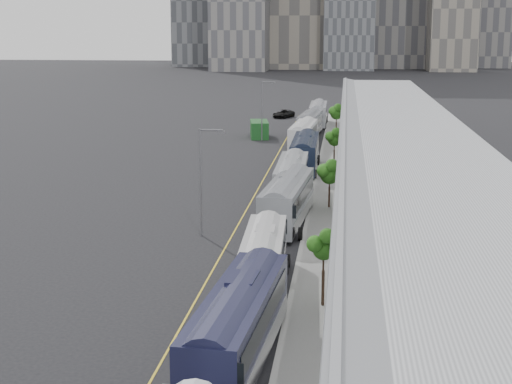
% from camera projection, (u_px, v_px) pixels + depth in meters
% --- Properties ---
extents(sidewalk, '(10.00, 170.00, 0.12)m').
position_uv_depth(sidewalk, '(363.00, 212.00, 69.91)').
color(sidewalk, gray).
rests_on(sidewalk, ground).
extents(lane_line, '(0.12, 160.00, 0.02)m').
position_uv_depth(lane_line, '(247.00, 209.00, 71.09)').
color(lane_line, gold).
rests_on(lane_line, ground).
extents(depot, '(12.45, 160.40, 7.20)m').
position_uv_depth(depot, '(410.00, 175.00, 68.76)').
color(depot, gray).
rests_on(depot, ground).
extents(bus_1, '(3.71, 13.88, 4.01)m').
position_uv_depth(bus_1, '(239.00, 332.00, 37.77)').
color(bus_1, '#161833').
rests_on(bus_1, ground).
extents(bus_2, '(3.00, 12.46, 3.61)m').
position_uv_depth(bus_2, '(263.00, 265.00, 49.07)').
color(bus_2, '#BBBBBD').
rests_on(bus_2, ground).
extents(bus_3, '(3.78, 13.94, 4.03)m').
position_uv_depth(bus_3, '(287.00, 205.00, 65.31)').
color(bus_3, slate).
rests_on(bus_3, ground).
extents(bus_4, '(2.99, 13.46, 3.92)m').
position_uv_depth(bus_4, '(292.00, 182.00, 75.24)').
color(bus_4, '#92959B').
rests_on(bus_4, ground).
extents(bus_5, '(3.07, 13.87, 4.05)m').
position_uv_depth(bus_5, '(305.00, 156.00, 90.33)').
color(bus_5, black).
rests_on(bus_5, ground).
extents(bus_6, '(3.41, 13.34, 3.86)m').
position_uv_depth(bus_6, '(303.00, 138.00, 105.90)').
color(bus_6, white).
rests_on(bus_6, ground).
extents(bus_7, '(3.54, 13.05, 3.77)m').
position_uv_depth(bus_7, '(310.00, 126.00, 119.57)').
color(bus_7, slate).
rests_on(bus_7, ground).
extents(bus_8, '(3.03, 13.65, 3.98)m').
position_uv_depth(bus_8, '(318.00, 116.00, 133.09)').
color(bus_8, '#9FA0A9').
rests_on(bus_8, ground).
extents(tree_1, '(1.32, 1.32, 4.41)m').
position_uv_depth(tree_1, '(324.00, 247.00, 45.37)').
color(tree_1, black).
rests_on(tree_1, ground).
extents(tree_2, '(1.77, 1.77, 4.29)m').
position_uv_depth(tree_2, '(330.00, 172.00, 70.94)').
color(tree_2, black).
rests_on(tree_2, ground).
extents(tree_3, '(1.59, 1.59, 4.45)m').
position_uv_depth(tree_3, '(334.00, 138.00, 91.67)').
color(tree_3, black).
rests_on(tree_3, ground).
extents(tree_4, '(1.89, 1.89, 4.69)m').
position_uv_depth(tree_4, '(337.00, 112.00, 119.58)').
color(tree_4, black).
rests_on(tree_4, ground).
extents(street_lamp_near, '(2.04, 0.22, 8.52)m').
position_uv_depth(street_lamp_near, '(203.00, 174.00, 61.09)').
color(street_lamp_near, '#59595E').
rests_on(street_lamp_near, ground).
extents(street_lamp_far, '(2.04, 0.22, 8.71)m').
position_uv_depth(street_lamp_far, '(263.00, 106.00, 114.45)').
color(street_lamp_far, '#59595E').
rests_on(street_lamp_far, ground).
extents(shipping_container, '(3.49, 6.62, 2.50)m').
position_uv_depth(shipping_container, '(259.00, 129.00, 118.34)').
color(shipping_container, '#144219').
rests_on(shipping_container, ground).
extents(suv, '(4.32, 5.85, 1.48)m').
position_uv_depth(suv, '(283.00, 114.00, 145.15)').
color(suv, black).
rests_on(suv, ground).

